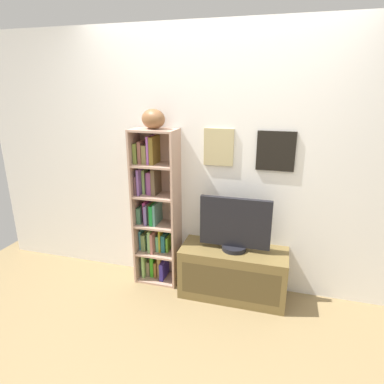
# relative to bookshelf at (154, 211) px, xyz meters

# --- Properties ---
(ground) EXTENTS (5.20, 5.20, 0.04)m
(ground) POSITION_rel_bookshelf_xyz_m (0.57, -1.00, -0.75)
(ground) COLOR olive
(back_wall) EXTENTS (4.80, 0.08, 2.41)m
(back_wall) POSITION_rel_bookshelf_xyz_m (0.58, 0.13, 0.48)
(back_wall) COLOR white
(back_wall) RESTS_ON ground
(bookshelf) EXTENTS (0.42, 0.27, 1.53)m
(bookshelf) POSITION_rel_bookshelf_xyz_m (0.00, 0.00, 0.00)
(bookshelf) COLOR tan
(bookshelf) RESTS_ON ground
(football) EXTENTS (0.30, 0.27, 0.18)m
(football) POSITION_rel_bookshelf_xyz_m (0.03, -0.03, 0.89)
(football) COLOR brown
(football) RESTS_ON bookshelf
(tv_stand) EXTENTS (0.97, 0.39, 0.47)m
(tv_stand) POSITION_rel_bookshelf_xyz_m (0.80, -0.10, -0.49)
(tv_stand) COLOR brown
(tv_stand) RESTS_ON ground
(television) EXTENTS (0.63, 0.22, 0.49)m
(television) POSITION_rel_bookshelf_xyz_m (0.80, -0.09, -0.01)
(television) COLOR black
(television) RESTS_ON tv_stand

